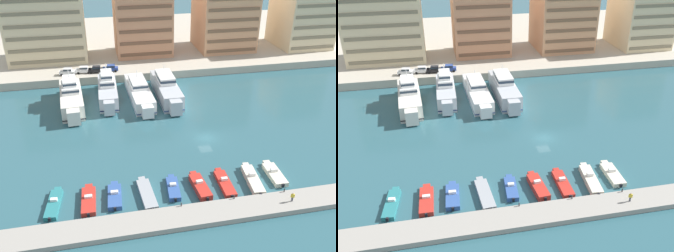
{
  "view_description": "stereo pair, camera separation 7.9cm",
  "coord_description": "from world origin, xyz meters",
  "views": [
    {
      "loc": [
        -20.42,
        -61.27,
        37.87
      ],
      "look_at": [
        -7.3,
        1.99,
        2.5
      ],
      "focal_mm": 40.0,
      "sensor_mm": 36.0,
      "label": 1
    },
    {
      "loc": [
        -20.34,
        -61.28,
        37.87
      ],
      "look_at": [
        -7.3,
        1.99,
        2.5
      ],
      "focal_mm": 40.0,
      "sensor_mm": 36.0,
      "label": 2
    }
  ],
  "objects": [
    {
      "name": "motorboat_blue_center",
      "position": [
        -9.92,
        -14.72,
        0.42
      ],
      "size": [
        2.35,
        6.57,
        1.18
      ],
      "color": "#33569E",
      "rests_on": "ground"
    },
    {
      "name": "bollard_west",
      "position": [
        -9.78,
        -19.68,
        1.2
      ],
      "size": [
        0.2,
        0.2,
        0.61
      ],
      "color": "#2D2D33",
      "rests_on": "pier_dock"
    },
    {
      "name": "motorboat_cream_right",
      "position": [
        3.35,
        -15.29,
        0.53
      ],
      "size": [
        2.65,
        8.66,
        1.57
      ],
      "color": "beige",
      "rests_on": "ground"
    },
    {
      "name": "pedestrian_near_edge",
      "position": [
        6.79,
        -22.0,
        1.8
      ],
      "size": [
        0.57,
        0.34,
        1.55
      ],
      "color": "#282D3D",
      "rests_on": "pier_dock"
    },
    {
      "name": "motorboat_blue_mid_left",
      "position": [
        -19.25,
        -14.82,
        0.42
      ],
      "size": [
        2.45,
        6.81,
        1.23
      ],
      "color": "#33569E",
      "rests_on": "ground"
    },
    {
      "name": "yacht_silver_left",
      "position": [
        -17.8,
        22.77,
        2.37
      ],
      "size": [
        4.75,
        18.86,
        8.26
      ],
      "color": "silver",
      "rests_on": "ground"
    },
    {
      "name": "quay_promenade",
      "position": [
        0.0,
        67.76,
        1.06
      ],
      "size": [
        180.0,
        70.0,
        2.13
      ],
      "primitive_type": "cube",
      "color": "#BCB29E",
      "rests_on": "ground"
    },
    {
      "name": "motorboat_red_left",
      "position": [
        -23.24,
        -15.05,
        0.42
      ],
      "size": [
        2.29,
        7.38,
        1.18
      ],
      "color": "red",
      "rests_on": "ground"
    },
    {
      "name": "bollard_west_mid",
      "position": [
        -1.52,
        -19.68,
        1.2
      ],
      "size": [
        0.2,
        0.2,
        0.61
      ],
      "color": "#2D2D33",
      "rests_on": "pier_dock"
    },
    {
      "name": "bollard_east_mid",
      "position": [
        6.73,
        -19.68,
        1.2
      ],
      "size": [
        0.2,
        0.2,
        0.61
      ],
      "color": "#2D2D33",
      "rests_on": "pier_dock"
    },
    {
      "name": "ground_plane",
      "position": [
        0.0,
        0.0,
        0.0
      ],
      "size": [
        400.0,
        400.0,
        0.0
      ],
      "primitive_type": "plane",
      "color": "#2D5B66"
    },
    {
      "name": "motorboat_grey_center_left",
      "position": [
        -14.29,
        -15.26,
        0.38
      ],
      "size": [
        2.48,
        8.37,
        0.83
      ],
      "color": "#9EA3A8",
      "rests_on": "ground"
    },
    {
      "name": "apartment_block_far_left",
      "position": [
        -32.78,
        50.39,
        13.78
      ],
      "size": [
        22.17,
        14.69,
        25.21
      ],
      "color": "beige",
      "rests_on": "quay_promenade"
    },
    {
      "name": "motorboat_red_center_right",
      "position": [
        -5.65,
        -15.3,
        0.55
      ],
      "size": [
        2.38,
        7.31,
        1.5
      ],
      "color": "red",
      "rests_on": "ground"
    },
    {
      "name": "pier_dock",
      "position": [
        0.0,
        -21.7,
        0.44
      ],
      "size": [
        120.0,
        4.52,
        0.88
      ],
      "primitive_type": "cube",
      "color": "#9E998E",
      "rests_on": "ground"
    },
    {
      "name": "motorboat_red_mid_right",
      "position": [
        -1.39,
        -15.1,
        0.39
      ],
      "size": [
        2.0,
        7.8,
        1.22
      ],
      "color": "red",
      "rests_on": "ground"
    },
    {
      "name": "car_white_left",
      "position": [
        -23.29,
        36.39,
        3.1
      ],
      "size": [
        4.19,
        2.11,
        1.8
      ],
      "color": "white",
      "rests_on": "quay_promenade"
    },
    {
      "name": "car_black_mid_left",
      "position": [
        -19.95,
        35.99,
        3.1
      ],
      "size": [
        4.21,
        2.16,
        1.8
      ],
      "color": "black",
      "rests_on": "quay_promenade"
    },
    {
      "name": "yacht_ivory_far_left",
      "position": [
        -26.25,
        20.3,
        2.36
      ],
      "size": [
        6.03,
        20.33,
        8.2
      ],
      "color": "silver",
      "rests_on": "ground"
    },
    {
      "name": "car_white_far_left",
      "position": [
        -27.51,
        35.85,
        3.1
      ],
      "size": [
        4.24,
        2.21,
        1.8
      ],
      "color": "white",
      "rests_on": "quay_promenade"
    },
    {
      "name": "motorboat_teal_far_left",
      "position": [
        -28.41,
        -14.7,
        0.37
      ],
      "size": [
        2.58,
        7.58,
        1.12
      ],
      "color": "teal",
      "rests_on": "ground"
    },
    {
      "name": "car_blue_center_left",
      "position": [
        -16.08,
        36.22,
        3.1
      ],
      "size": [
        4.24,
        2.21,
        1.8
      ],
      "color": "#28428E",
      "rests_on": "quay_promenade"
    },
    {
      "name": "yacht_white_mid_left",
      "position": [
        -10.37,
        21.37,
        1.83
      ],
      "size": [
        5.34,
        22.31,
        6.32
      ],
      "color": "white",
      "rests_on": "ground"
    },
    {
      "name": "apartment_block_left",
      "position": [
        -5.03,
        50.54,
        14.11
      ],
      "size": [
        16.79,
        13.39,
        25.85
      ],
      "color": "tan",
      "rests_on": "quay_promenade"
    },
    {
      "name": "yacht_silver_center_left",
      "position": [
        -3.76,
        20.99,
        2.26
      ],
      "size": [
        4.85,
        21.55,
        7.29
      ],
      "color": "silver",
      "rests_on": "ground"
    },
    {
      "name": "apartment_block_center_left",
      "position": [
        46.23,
        49.05,
        11.78
      ],
      "size": [
        15.87,
        17.79,
        21.19
      ],
      "color": "beige",
      "rests_on": "quay_promenade"
    },
    {
      "name": "motorboat_cream_far_right",
      "position": [
        7.66,
        -14.42,
        0.42
      ],
      "size": [
        2.39,
        7.3,
        1.33
      ],
      "color": "beige",
      "rests_on": "ground"
    },
    {
      "name": "apartment_block_mid_left",
      "position": [
        20.79,
        51.3,
        12.93
      ],
      "size": [
        17.22,
        17.21,
        23.5
      ],
      "color": "tan",
      "rests_on": "quay_promenade"
    }
  ]
}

